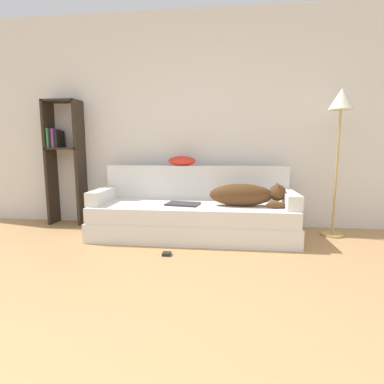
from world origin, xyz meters
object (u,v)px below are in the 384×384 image
at_px(couch, 193,220).
at_px(floor_lamp, 341,113).
at_px(power_adapter, 167,254).
at_px(bookshelf, 64,155).
at_px(dog, 246,195).
at_px(throw_pillow, 182,161).
at_px(laptop, 183,204).

relative_size(couch, floor_lamp, 1.37).
relative_size(floor_lamp, power_adapter, 20.85).
xyz_separation_m(couch, floor_lamp, (1.61, 0.21, 1.20)).
height_order(couch, power_adapter, couch).
distance_m(couch, power_adapter, 0.70).
bearing_deg(bookshelf, dog, -11.39).
bearing_deg(dog, power_adapter, -142.59).
xyz_separation_m(dog, bookshelf, (-2.35, 0.47, 0.41)).
bearing_deg(dog, bookshelf, 168.61).
xyz_separation_m(couch, dog, (0.59, -0.06, 0.32)).
relative_size(throw_pillow, floor_lamp, 0.20).
xyz_separation_m(laptop, throw_pillow, (-0.07, 0.41, 0.46)).
relative_size(throw_pillow, power_adapter, 4.26).
relative_size(bookshelf, floor_lamp, 0.98).
xyz_separation_m(couch, throw_pillow, (-0.18, 0.34, 0.67)).
relative_size(couch, bookshelf, 1.40).
xyz_separation_m(dog, power_adapter, (-0.77, -0.59, -0.49)).
height_order(dog, floor_lamp, floor_lamp).
height_order(couch, floor_lamp, floor_lamp).
distance_m(couch, throw_pillow, 0.77).
relative_size(dog, power_adapter, 10.36).
distance_m(laptop, floor_lamp, 2.00).
distance_m(dog, power_adapter, 1.09).
xyz_separation_m(throw_pillow, bookshelf, (-1.58, 0.07, 0.07)).
height_order(laptop, floor_lamp, floor_lamp).
relative_size(laptop, power_adapter, 4.96).
distance_m(dog, laptop, 0.71).
bearing_deg(bookshelf, couch, -13.18).
xyz_separation_m(throw_pillow, power_adapter, (-0.00, -1.00, -0.84)).
height_order(bookshelf, power_adapter, bookshelf).
bearing_deg(throw_pillow, dog, -27.78).
distance_m(dog, throw_pillow, 0.94).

